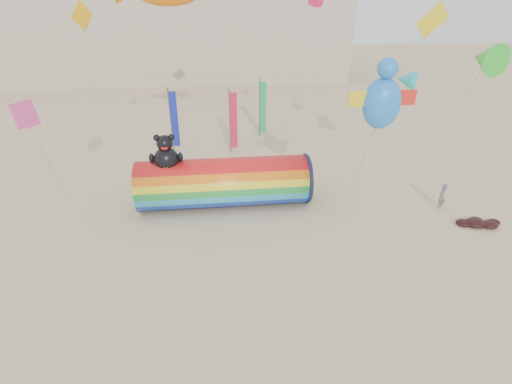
{
  "coord_description": "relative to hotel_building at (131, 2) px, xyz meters",
  "views": [
    {
      "loc": [
        -1.64,
        -17.22,
        12.06
      ],
      "look_at": [
        0.5,
        1.5,
        2.4
      ],
      "focal_mm": 28.0,
      "sensor_mm": 36.0,
      "label": 1
    }
  ],
  "objects": [
    {
      "name": "ground",
      "position": [
        12.0,
        -45.95,
        -10.31
      ],
      "size": [
        160.0,
        160.0,
        0.0
      ],
      "primitive_type": "plane",
      "color": "#CCB58C",
      "rests_on": "ground"
    },
    {
      "name": "flying_kites",
      "position": [
        12.9,
        -40.63,
        0.09
      ],
      "size": [
        22.96,
        13.23,
        9.34
      ],
      "color": "blue",
      "rests_on": "ground"
    },
    {
      "name": "festival_banners",
      "position": [
        11.39,
        -30.88,
        -7.67
      ],
      "size": [
        8.17,
        3.73,
        5.2
      ],
      "color": "#59595E",
      "rests_on": "ground"
    },
    {
      "name": "windsock_assembly",
      "position": [
        10.89,
        -41.25,
        -8.72
      ],
      "size": [
        10.38,
        3.16,
        4.79
      ],
      "color": "red",
      "rests_on": "ground"
    },
    {
      "name": "hotel_building",
      "position": [
        0.0,
        0.0,
        0.0
      ],
      "size": [
        60.4,
        15.4,
        20.6
      ],
      "color": "#B7AD99",
      "rests_on": "ground"
    },
    {
      "name": "kite_handler",
      "position": [
        24.04,
        -43.14,
        -9.5
      ],
      "size": [
        0.71,
        0.66,
        1.63
      ],
      "primitive_type": "imported",
      "rotation": [
        0.0,
        0.0,
        3.77
      ],
      "color": "#5B5E63",
      "rests_on": "ground"
    },
    {
      "name": "fabric_bundle",
      "position": [
        25.11,
        -45.38,
        -10.14
      ],
      "size": [
        2.62,
        1.35,
        0.41
      ],
      "color": "black",
      "rests_on": "ground"
    }
  ]
}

